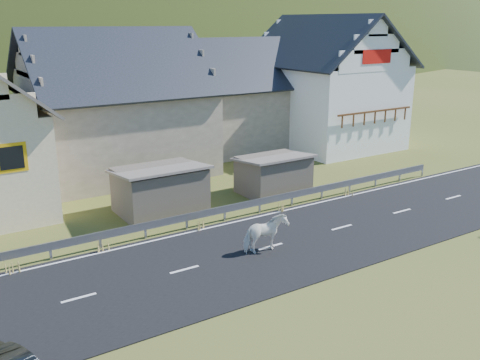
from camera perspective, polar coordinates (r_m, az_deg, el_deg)
ground at (r=22.46m, az=3.26°, el=-7.19°), size 160.00×160.00×0.00m
road at (r=22.45m, az=3.26°, el=-7.15°), size 60.00×7.00×0.04m
lane_markings at (r=22.44m, az=3.27°, el=-7.09°), size 60.00×6.60×0.01m
guardrail at (r=25.10m, az=-1.64°, el=-3.17°), size 28.10×0.09×0.75m
shed_left at (r=26.44m, az=-8.53°, el=-1.09°), size 4.30×3.30×2.40m
shed_right at (r=29.19m, az=3.58°, el=0.55°), size 3.80×2.90×2.20m
house_stone_a at (r=33.79m, az=-13.27°, el=8.64°), size 10.80×9.80×8.90m
house_stone_b at (r=39.98m, az=-0.47°, el=9.66°), size 9.80×8.80×8.10m
house_white at (r=41.09m, az=9.05°, el=10.81°), size 8.80×10.80×9.70m
horse at (r=21.67m, az=2.71°, el=-5.76°), size 0.84×1.83×1.55m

